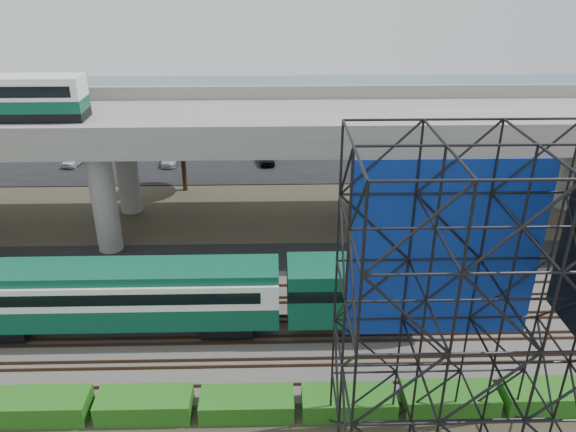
{
  "coord_description": "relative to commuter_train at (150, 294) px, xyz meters",
  "views": [
    {
      "loc": [
        2.5,
        -25.16,
        20.79
      ],
      "look_at": [
        3.27,
        6.0,
        5.79
      ],
      "focal_mm": 35.0,
      "sensor_mm": 36.0,
      "label": 1
    }
  ],
  "objects": [
    {
      "name": "parked_cars",
      "position": [
        5.5,
        31.77,
        -2.2
      ],
      "size": [
        37.67,
        9.27,
        1.3
      ],
      "color": "silver",
      "rests_on": "parking_lot"
    },
    {
      "name": "harbor_water",
      "position": [
        4.75,
        54.0,
        -2.87
      ],
      "size": [
        140.0,
        40.0,
        0.03
      ],
      "primitive_type": "cube",
      "color": "#465A73",
      "rests_on": "ground"
    },
    {
      "name": "overpass",
      "position": [
        3.47,
        14.0,
        5.33
      ],
      "size": [
        80.0,
        12.0,
        12.4
      ],
      "color": "#9E9B93",
      "rests_on": "ground"
    },
    {
      "name": "ballast_bed",
      "position": [
        4.75,
        0.0,
        -2.78
      ],
      "size": [
        90.0,
        12.0,
        0.2
      ],
      "primitive_type": "cube",
      "color": "slate",
      "rests_on": "ground"
    },
    {
      "name": "rail_tracks",
      "position": [
        4.75,
        -0.0,
        -2.6
      ],
      "size": [
        90.0,
        9.52,
        0.16
      ],
      "color": "#472D1E",
      "rests_on": "ballast_bed"
    },
    {
      "name": "service_road",
      "position": [
        4.75,
        8.5,
        -2.84
      ],
      "size": [
        90.0,
        5.0,
        0.08
      ],
      "primitive_type": "cube",
      "color": "black",
      "rests_on": "ground"
    },
    {
      "name": "hedge_strip",
      "position": [
        5.75,
        -6.3,
        -2.32
      ],
      "size": [
        34.6,
        1.8,
        1.2
      ],
      "color": "#1A5C15",
      "rests_on": "ground"
    },
    {
      "name": "trees",
      "position": [
        0.08,
        14.17,
        2.69
      ],
      "size": [
        40.94,
        16.94,
        7.69
      ],
      "color": "#382314",
      "rests_on": "ground"
    },
    {
      "name": "commuter_train",
      "position": [
        0.0,
        0.0,
        0.0
      ],
      "size": [
        29.3,
        3.06,
        4.3
      ],
      "color": "black",
      "rests_on": "rail_tracks"
    },
    {
      "name": "scaffold_tower",
      "position": [
        14.3,
        -9.98,
        4.59
      ],
      "size": [
        9.36,
        6.36,
        15.0
      ],
      "color": "black",
      "rests_on": "ground"
    },
    {
      "name": "ground",
      "position": [
        4.75,
        -2.0,
        -2.88
      ],
      "size": [
        140.0,
        140.0,
        0.0
      ],
      "primitive_type": "plane",
      "color": "#474233",
      "rests_on": "ground"
    },
    {
      "name": "parking_lot",
      "position": [
        4.75,
        32.0,
        -2.84
      ],
      "size": [
        90.0,
        18.0,
        0.08
      ],
      "primitive_type": "cube",
      "color": "black",
      "rests_on": "ground"
    }
  ]
}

